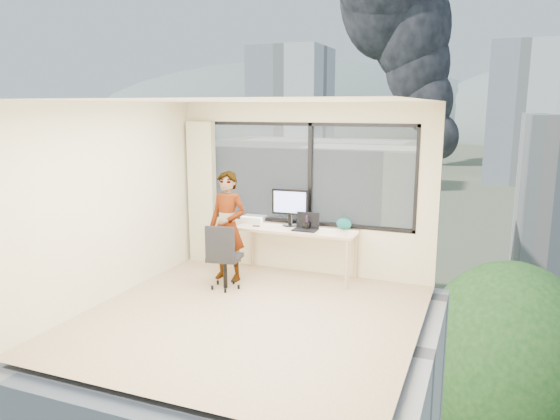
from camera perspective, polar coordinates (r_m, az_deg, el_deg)
The scene contains 24 objects.
floor at distance 6.57m, azimuth -3.29°, elevation -11.48°, with size 4.00×4.00×0.01m, color tan.
ceiling at distance 6.07m, azimuth -3.57°, elevation 11.81°, with size 4.00×4.00×0.01m, color white.
wall_front at distance 4.51m, azimuth -14.30°, elevation -5.02°, with size 4.00×0.01×2.60m, color beige.
wall_left at distance 7.26m, azimuth -17.89°, elevation 0.87°, with size 0.01×4.00×2.60m, color beige.
wall_right at distance 5.65m, azimuth 15.26°, elevation -1.80°, with size 0.01×4.00×2.60m, color beige.
window_wall at distance 7.97m, azimuth 3.00°, elevation 3.92°, with size 3.30×0.16×1.55m, color black, non-canonical shape.
curtain at distance 8.64m, azimuth -8.47°, elevation 1.87°, with size 0.45×0.14×2.30m, color beige.
desk at distance 7.90m, azimuth 1.78°, elevation -4.65°, with size 1.80×0.60×0.75m, color tan.
chair at distance 7.42m, azimuth -6.02°, elevation -4.94°, with size 0.49×0.49×0.96m, color black, non-canonical shape.
person at distance 7.71m, azimuth -5.71°, elevation -1.77°, with size 0.59×0.39×1.62m, color #2D2D33.
monitor at distance 7.93m, azimuth 1.10°, elevation 0.30°, with size 0.57×0.12×0.57m, color black, non-canonical shape.
game_console at distance 8.29m, azimuth -2.88°, elevation -0.93°, with size 0.34×0.29×0.08m, color white.
laptop at distance 7.66m, azimuth 2.77°, elevation -1.39°, with size 0.35×0.37×0.23m, color black, non-canonical shape.
cellphone at distance 7.94m, azimuth -2.61°, elevation -1.74°, with size 0.10×0.05×0.01m, color black.
pen_cup at distance 7.73m, azimuth 2.92°, elevation -1.72°, with size 0.09×0.09×0.11m, color black.
handbag at distance 7.78m, azimuth 6.99°, elevation -1.46°, with size 0.23×0.12×0.18m, color #0C4947.
exterior_ground at distance 126.60m, azimuth 20.39°, elevation 3.01°, with size 400.00×400.00×0.04m, color #515B3D.
near_bldg_a at distance 38.53m, azimuth 3.53°, elevation -3.13°, with size 16.00×12.00×14.00m, color beige.
far_tower_a at distance 107.32m, azimuth 1.23°, elevation 9.86°, with size 14.00×14.00×28.00m, color silver.
far_tower_b at distance 125.61m, azimuth 24.55°, elevation 9.52°, with size 13.00×13.00×30.00m, color silver.
far_tower_d at distance 167.70m, azimuth -0.21°, elevation 9.32°, with size 16.00×14.00×22.00m, color silver.
hill_a at distance 348.20m, azimuth 1.10°, elevation 8.49°, with size 288.00×216.00×90.00m, color slate.
tree_a at distance 35.47m, azimuth -11.70°, elevation -9.72°, with size 7.00×7.00×8.00m, color #214D19, non-canonical shape.
tree_b at distance 26.43m, azimuth 23.31°, elevation -16.86°, with size 7.60×7.60×9.00m, color #214D19, non-canonical shape.
Camera 1 is at (2.58, -5.49, 2.53)m, focal length 33.60 mm.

